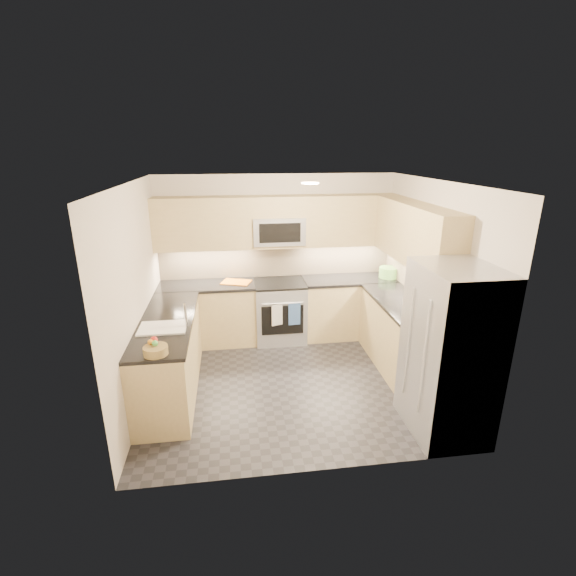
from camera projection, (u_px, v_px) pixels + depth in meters
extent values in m
cube|color=black|center=(292.00, 381.00, 5.40)|extent=(3.60, 3.20, 0.00)
cube|color=beige|center=(292.00, 182.00, 4.59)|extent=(3.60, 3.20, 0.02)
cube|color=beige|center=(277.00, 256.00, 6.50)|extent=(3.60, 0.02, 2.50)
cube|color=beige|center=(320.00, 351.00, 3.50)|extent=(3.60, 0.02, 2.50)
cube|color=beige|center=(136.00, 296.00, 4.76)|extent=(0.02, 3.20, 2.50)
cube|color=beige|center=(434.00, 283.00, 5.23)|extent=(0.02, 3.20, 2.50)
cube|color=tan|center=(209.00, 315.00, 6.33)|extent=(1.42, 0.60, 0.90)
cube|color=tan|center=(348.00, 308.00, 6.61)|extent=(1.42, 0.60, 0.90)
cube|color=tan|center=(401.00, 337.00, 5.59)|extent=(0.60, 1.70, 0.90)
cube|color=tan|center=(170.00, 357.00, 5.06)|extent=(0.60, 2.00, 0.90)
cube|color=black|center=(207.00, 286.00, 6.18)|extent=(1.42, 0.63, 0.04)
cube|color=black|center=(349.00, 279.00, 6.46)|extent=(1.42, 0.63, 0.04)
cube|color=black|center=(404.00, 305.00, 5.44)|extent=(0.63, 1.70, 0.04)
cube|color=black|center=(166.00, 321.00, 4.91)|extent=(0.63, 2.00, 0.04)
cube|color=tan|center=(278.00, 222.00, 6.15)|extent=(3.60, 0.35, 0.75)
cube|color=tan|center=(416.00, 234.00, 5.28)|extent=(0.35, 1.95, 0.75)
cube|color=tan|center=(277.00, 260.00, 6.51)|extent=(3.60, 0.01, 0.51)
cube|color=tan|center=(418.00, 277.00, 5.67)|extent=(0.01, 2.30, 0.51)
cube|color=#ACAEB5|center=(280.00, 311.00, 6.45)|extent=(0.76, 0.65, 0.91)
cube|color=black|center=(280.00, 283.00, 6.30)|extent=(0.76, 0.65, 0.03)
cube|color=black|center=(283.00, 320.00, 6.14)|extent=(0.62, 0.02, 0.45)
cylinder|color=#B2B5BA|center=(283.00, 303.00, 6.03)|extent=(0.60, 0.02, 0.02)
cube|color=#999BA1|center=(278.00, 230.00, 6.17)|extent=(0.76, 0.40, 0.40)
cube|color=black|center=(280.00, 233.00, 5.97)|extent=(0.60, 0.01, 0.28)
cube|color=#A7A9AF|center=(450.00, 352.00, 4.22)|extent=(0.70, 0.90, 1.80)
cylinder|color=#B2B5BA|center=(424.00, 359.00, 3.98)|extent=(0.02, 0.02, 1.20)
cylinder|color=#B2B5BA|center=(408.00, 342.00, 4.32)|extent=(0.02, 0.02, 1.20)
cube|color=white|center=(163.00, 333.00, 4.69)|extent=(0.52, 0.38, 0.16)
cylinder|color=silver|center=(186.00, 316.00, 4.66)|extent=(0.03, 0.03, 0.28)
cylinder|color=#63A647|center=(388.00, 272.00, 6.47)|extent=(0.33, 0.33, 0.16)
cube|color=orange|center=(236.00, 282.00, 6.25)|extent=(0.49, 0.41, 0.01)
cylinder|color=olive|center=(156.00, 350.00, 4.07)|extent=(0.27, 0.27, 0.09)
sphere|color=red|center=(154.00, 340.00, 4.13)|extent=(0.08, 0.08, 0.08)
sphere|color=#50B44D|center=(155.00, 343.00, 4.06)|extent=(0.06, 0.06, 0.06)
cube|color=silver|center=(277.00, 315.00, 6.06)|extent=(0.16, 0.07, 0.32)
cube|color=#32528A|center=(294.00, 314.00, 6.09)|extent=(0.18, 0.03, 0.33)
sphere|color=orange|center=(151.00, 342.00, 4.09)|extent=(0.06, 0.06, 0.06)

